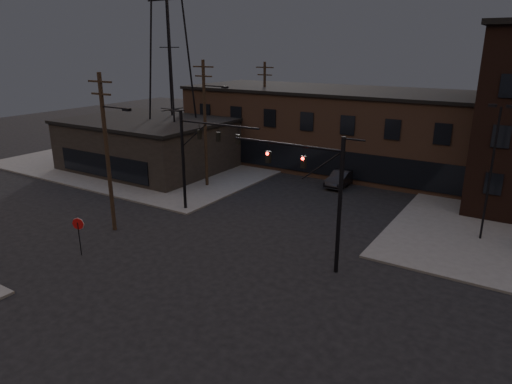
% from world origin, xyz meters
% --- Properties ---
extents(ground, '(140.00, 140.00, 0.00)m').
position_xyz_m(ground, '(0.00, 0.00, 0.00)').
color(ground, black).
rests_on(ground, ground).
extents(sidewalk_nw, '(30.00, 30.00, 0.15)m').
position_xyz_m(sidewalk_nw, '(-22.00, 22.00, 0.07)').
color(sidewalk_nw, '#474744').
rests_on(sidewalk_nw, ground).
extents(building_row, '(40.00, 12.00, 8.00)m').
position_xyz_m(building_row, '(0.00, 28.00, 4.00)').
color(building_row, brown).
rests_on(building_row, ground).
extents(building_left, '(16.00, 12.00, 5.00)m').
position_xyz_m(building_left, '(-20.00, 16.00, 2.50)').
color(building_left, black).
rests_on(building_left, ground).
extents(traffic_signal_near, '(7.12, 0.24, 8.00)m').
position_xyz_m(traffic_signal_near, '(5.36, 4.50, 4.93)').
color(traffic_signal_near, black).
rests_on(traffic_signal_near, ground).
extents(traffic_signal_far, '(7.12, 0.24, 8.00)m').
position_xyz_m(traffic_signal_far, '(-6.72, 8.00, 5.01)').
color(traffic_signal_far, black).
rests_on(traffic_signal_far, ground).
extents(stop_sign, '(0.72, 0.33, 2.48)m').
position_xyz_m(stop_sign, '(-8.00, -1.99, 1.84)').
color(stop_sign, black).
rests_on(stop_sign, ground).
extents(utility_pole_near, '(3.70, 0.28, 11.00)m').
position_xyz_m(utility_pole_near, '(-9.43, 2.00, 5.87)').
color(utility_pole_near, black).
rests_on(utility_pole_near, ground).
extents(utility_pole_mid, '(3.70, 0.28, 11.50)m').
position_xyz_m(utility_pole_mid, '(-10.44, 14.00, 6.13)').
color(utility_pole_mid, black).
rests_on(utility_pole_mid, ground).
extents(utility_pole_far, '(2.20, 0.28, 11.00)m').
position_xyz_m(utility_pole_far, '(-11.50, 26.00, 5.78)').
color(utility_pole_far, black).
rests_on(utility_pole_far, ground).
extents(transmission_tower, '(7.00, 7.00, 25.00)m').
position_xyz_m(transmission_tower, '(-18.00, 18.00, 12.50)').
color(transmission_tower, black).
rests_on(transmission_tower, ground).
extents(lot_light_a, '(1.50, 0.28, 9.14)m').
position_xyz_m(lot_light_a, '(13.00, 14.00, 5.51)').
color(lot_light_a, black).
rests_on(lot_light_a, ground).
extents(car_crossing, '(1.65, 4.49, 1.47)m').
position_xyz_m(car_crossing, '(0.06, 20.88, 0.73)').
color(car_crossing, black).
rests_on(car_crossing, ground).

